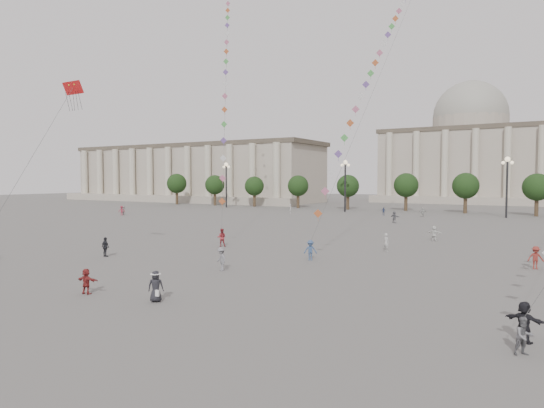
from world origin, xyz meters
The scene contains 27 objects.
ground centered at (0.00, 0.00, 0.00)m, with size 360.00×360.00×0.00m, color #5C5A56.
hall_west centered at (-75.00, 93.89, 8.43)m, with size 84.00×26.22×17.20m.
hall_central centered at (0.00, 129.22, 14.23)m, with size 48.30×34.30×35.50m.
tree_row centered at (0.00, 78.00, 5.39)m, with size 137.12×5.12×8.00m.
lamp_post_far_west centered at (-45.00, 70.00, 7.35)m, with size 2.00×0.90×10.65m.
lamp_post_mid_west centered at (-15.00, 70.00, 7.35)m, with size 2.00×0.90×10.65m.
lamp_post_mid_east centered at (15.00, 70.00, 7.35)m, with size 2.00×0.90×10.65m.
person_crowd_0 centered at (-5.27, 64.83, 0.74)m, with size 0.87×0.36×1.48m, color navy.
person_crowd_1 centered at (-47.77, 41.09, 0.82)m, with size 0.80×0.62×1.64m, color #AFB0AB.
person_crowd_2 centered at (-47.33, 40.03, 0.89)m, with size 1.15×0.66×1.78m, color maroon.
person_crowd_3 centered at (21.42, -0.89, 0.87)m, with size 1.62×0.52×1.75m, color black.
person_crowd_4 centered at (1.72, 65.55, 0.81)m, with size 1.51×0.48×1.62m, color beige.
person_crowd_6 centered at (1.08, 5.52, 0.88)m, with size 1.13×0.65×1.75m, color slate.
person_crowd_7 centered at (10.98, 31.27, 0.84)m, with size 1.55×0.49×1.67m, color silver.
person_crowd_8 centered at (21.22, 18.01, 0.87)m, with size 1.13×0.65×1.74m, color maroon.
person_crowd_10 centered at (-22.78, 60.82, 0.91)m, with size 0.67×0.44×1.83m, color #B5B5B1.
person_crowd_12 centered at (0.96, 50.51, 0.91)m, with size 1.68×0.54×1.82m, color slate.
person_crowd_13 centered at (8.80, 21.00, 0.86)m, with size 0.63×0.41×1.72m, color #B2B1AD.
tourist_2 centered at (-1.45, -4.45, 0.76)m, with size 1.41×0.45×1.52m, color maroon.
tourist_4 centered at (-11.50, 5.57, 0.86)m, with size 1.01×0.42×1.72m, color black.
kite_flyer_0 centered at (-6.53, 15.90, 0.91)m, with size 0.89×0.69×1.82m, color maroon.
kite_flyer_1 centered at (4.81, 12.99, 0.85)m, with size 1.10×0.63×1.70m, color #354E78.
kite_flyer_2 centered at (21.50, -2.53, 0.75)m, with size 0.73×0.57×1.50m, color slate.
hat_person centered at (3.41, -3.71, 0.90)m, with size 1.01×0.94×1.74m.
dragon_kite centered at (-12.84, 3.56, 13.67)m, with size 5.40×7.14×20.68m.
kite_train_west centered at (-18.43, 33.46, 25.42)m, with size 22.65×32.56×59.22m.
kite_train_mid centered at (5.01, 35.84, 25.55)m, with size 1.15×43.19×62.13m.
Camera 1 is at (22.43, -23.34, 6.84)m, focal length 32.00 mm.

